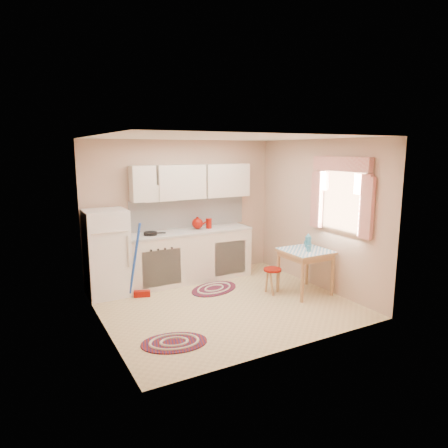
{
  "coord_description": "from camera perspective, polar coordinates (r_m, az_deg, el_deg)",
  "views": [
    {
      "loc": [
        -2.79,
        -5.07,
        2.33
      ],
      "look_at": [
        0.12,
        0.25,
        1.2
      ],
      "focal_mm": 32.0,
      "sensor_mm": 36.0,
      "label": 1
    }
  ],
  "objects": [
    {
      "name": "rug_left",
      "position": [
        5.12,
        -7.13,
        -16.47
      ],
      "size": [
        0.93,
        0.75,
        0.02
      ],
      "primitive_type": null,
      "rotation": [
        0.0,
        0.0,
        -0.28
      ],
      "color": "maroon",
      "rests_on": "ground"
    },
    {
      "name": "mug",
      "position": [
        6.52,
        12.05,
        -3.49
      ],
      "size": [
        0.1,
        0.1,
        0.1
      ],
      "primitive_type": "cylinder",
      "rotation": [
        0.0,
        0.0,
        0.44
      ],
      "color": "teal",
      "rests_on": "table"
    },
    {
      "name": "base_cabinets",
      "position": [
        7.21,
        -4.95,
        -4.66
      ],
      "size": [
        2.25,
        0.6,
        0.88
      ],
      "primitive_type": "cube",
      "color": "silver",
      "rests_on": "ground"
    },
    {
      "name": "rug_center",
      "position": [
        6.85,
        -1.42,
        -9.23
      ],
      "size": [
        1.05,
        0.87,
        0.02
      ],
      "primitive_type": null,
      "rotation": [
        0.0,
        0.0,
        0.35
      ],
      "color": "maroon",
      "rests_on": "ground"
    },
    {
      "name": "countertop",
      "position": [
        7.1,
        -5.01,
        -1.07
      ],
      "size": [
        2.27,
        0.62,
        0.04
      ],
      "primitive_type": "cube",
      "color": "beige",
      "rests_on": "base_cabinets"
    },
    {
      "name": "coffee_pot",
      "position": [
        6.77,
        11.93,
        -2.32
      ],
      "size": [
        0.14,
        0.13,
        0.25
      ],
      "primitive_type": null,
      "rotation": [
        0.0,
        0.0,
        0.18
      ],
      "color": "teal",
      "rests_on": "table"
    },
    {
      "name": "fridge",
      "position": [
        6.66,
        -16.38,
        -4.01
      ],
      "size": [
        0.65,
        0.6,
        1.4
      ],
      "primitive_type": "cube",
      "color": "white",
      "rests_on": "ground"
    },
    {
      "name": "red_kettle",
      "position": [
        7.14,
        -3.8,
        0.08
      ],
      "size": [
        0.26,
        0.25,
        0.22
      ],
      "primitive_type": null,
      "rotation": [
        0.0,
        0.0,
        -0.26
      ],
      "color": "#890D05",
      "rests_on": "countertop"
    },
    {
      "name": "broom",
      "position": [
        6.47,
        -11.8,
        -5.16
      ],
      "size": [
        0.3,
        0.21,
        1.2
      ],
      "primitive_type": null,
      "rotation": [
        0.0,
        0.0,
        -0.35
      ],
      "color": "blue",
      "rests_on": "ground"
    },
    {
      "name": "room_shell",
      "position": [
        6.12,
        0.31,
        3.7
      ],
      "size": [
        3.64,
        3.6,
        2.52
      ],
      "color": "#CDB883",
      "rests_on": "ground"
    },
    {
      "name": "frying_pan",
      "position": [
        6.79,
        -10.47,
        -1.36
      ],
      "size": [
        0.29,
        0.29,
        0.05
      ],
      "primitive_type": "cylinder",
      "rotation": [
        0.0,
        0.0,
        -0.32
      ],
      "color": "black",
      "rests_on": "countertop"
    },
    {
      "name": "table",
      "position": [
        6.71,
        11.47,
        -6.69
      ],
      "size": [
        0.72,
        0.72,
        0.72
      ],
      "primitive_type": "cube",
      "color": "tan",
      "rests_on": "ground"
    },
    {
      "name": "stool",
      "position": [
        6.65,
        6.91,
        -8.08
      ],
      "size": [
        0.37,
        0.37,
        0.42
      ],
      "primitive_type": "cylinder",
      "rotation": [
        0.0,
        0.0,
        0.33
      ],
      "color": "#890D05",
      "rests_on": "ground"
    },
    {
      "name": "red_canister",
      "position": [
        7.24,
        -2.18,
        0.0
      ],
      "size": [
        0.14,
        0.14,
        0.16
      ],
      "primitive_type": "cylinder",
      "rotation": [
        0.0,
        0.0,
        -0.43
      ],
      "color": "#890D05",
      "rests_on": "countertop"
    }
  ]
}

